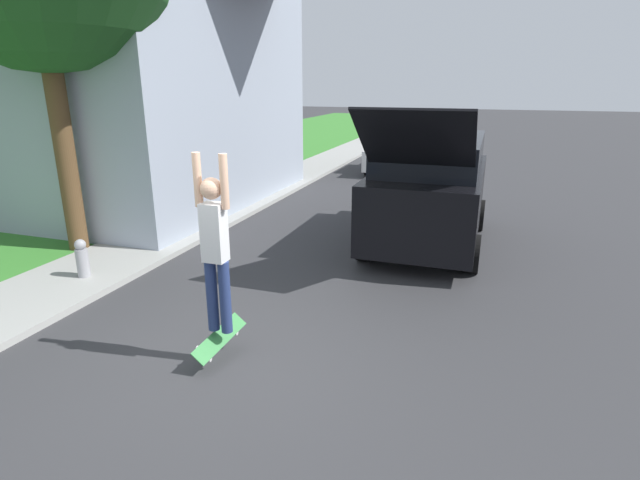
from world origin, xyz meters
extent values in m
plane|color=#333335|center=(0.00, 0.00, 0.00)|extent=(120.00, 120.00, 0.00)
cube|color=#387F2D|center=(-8.00, 6.00, 0.04)|extent=(10.00, 80.00, 0.08)
cube|color=#9E9E99|center=(-3.60, 6.00, 0.05)|extent=(1.80, 80.00, 0.10)
cube|color=#99A3B2|center=(-7.82, 6.78, 2.81)|extent=(9.56, 7.79, 5.45)
cylinder|color=brown|center=(-4.65, 2.59, 2.22)|extent=(0.36, 0.36, 4.29)
cube|color=black|center=(1.69, 5.32, 0.94)|extent=(1.99, 4.47, 1.24)
cube|color=black|center=(1.69, 5.43, 1.85)|extent=(1.83, 3.49, 0.59)
cylinder|color=black|center=(0.74, 6.70, 0.34)|extent=(0.24, 0.68, 0.68)
cylinder|color=black|center=(2.65, 6.70, 0.34)|extent=(0.24, 0.68, 0.68)
cylinder|color=black|center=(0.74, 3.93, 0.34)|extent=(0.24, 0.68, 0.68)
cylinder|color=black|center=(2.65, 3.93, 0.34)|extent=(0.24, 0.68, 0.68)
cube|color=black|center=(1.69, 3.03, 2.35)|extent=(1.75, 1.37, 0.98)
cube|color=silver|center=(-0.48, 13.88, 0.57)|extent=(1.76, 4.09, 0.70)
cube|color=black|center=(-0.48, 13.78, 1.19)|extent=(1.55, 2.13, 0.53)
cylinder|color=black|center=(-1.33, 15.11, 0.33)|extent=(0.20, 0.65, 0.65)
cylinder|color=black|center=(0.37, 15.11, 0.33)|extent=(0.20, 0.65, 0.65)
cylinder|color=black|center=(-1.33, 12.65, 0.33)|extent=(0.20, 0.65, 0.65)
cylinder|color=black|center=(0.37, 12.65, 0.33)|extent=(0.20, 0.65, 0.65)
cylinder|color=navy|center=(-0.08, -0.06, 0.85)|extent=(0.13, 0.13, 0.86)
cylinder|color=navy|center=(0.09, -0.06, 0.85)|extent=(0.13, 0.13, 0.86)
cube|color=silver|center=(0.00, -0.06, 1.61)|extent=(0.25, 0.20, 0.66)
sphere|color=tan|center=(0.00, -0.06, 2.10)|extent=(0.24, 0.24, 0.24)
cylinder|color=tan|center=(-0.16, -0.06, 2.18)|extent=(0.09, 0.09, 0.59)
cylinder|color=tan|center=(0.16, -0.06, 2.18)|extent=(0.09, 0.09, 0.59)
cube|color=#337F3D|center=(-0.04, -0.03, 0.29)|extent=(0.29, 0.82, 0.29)
cylinder|color=silver|center=(-0.11, 0.24, 0.35)|extent=(0.03, 0.06, 0.06)
cylinder|color=silver|center=(0.03, 0.24, 0.23)|extent=(0.03, 0.06, 0.06)
cylinder|color=silver|center=(-0.19, -0.27, 0.26)|extent=(0.03, 0.06, 0.06)
cylinder|color=silver|center=(-0.05, -0.27, 0.14)|extent=(0.03, 0.06, 0.06)
cylinder|color=#99999E|center=(-3.40, 1.40, 0.34)|extent=(0.20, 0.20, 0.47)
sphere|color=#99999E|center=(-3.40, 1.40, 0.65)|extent=(0.18, 0.18, 0.18)
camera|label=1|loc=(2.79, -4.62, 3.18)|focal=28.00mm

